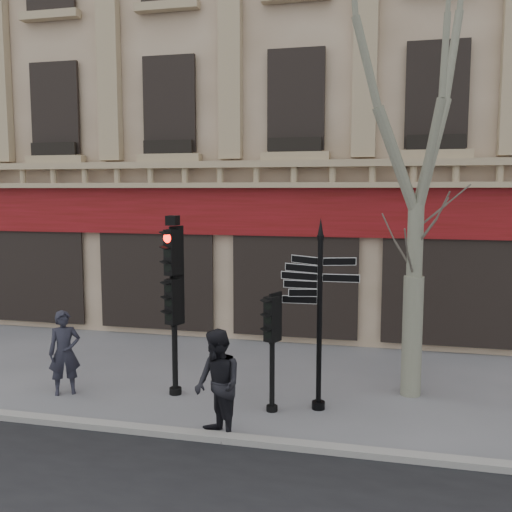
% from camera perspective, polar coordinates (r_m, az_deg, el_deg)
% --- Properties ---
extents(ground, '(80.00, 80.00, 0.00)m').
position_cam_1_polar(ground, '(11.21, -0.39, -15.23)').
color(ground, slate).
rests_on(ground, ground).
extents(kerb, '(80.00, 0.25, 0.12)m').
position_cam_1_polar(kerb, '(9.95, -2.38, -17.82)').
color(kerb, gray).
rests_on(kerb, ground).
extents(building, '(28.00, 15.52, 18.00)m').
position_cam_1_polar(building, '(23.24, 7.24, 18.54)').
color(building, tan).
rests_on(building, ground).
extents(fingerpost, '(1.73, 1.73, 3.67)m').
position_cam_1_polar(fingerpost, '(10.72, 6.41, -2.60)').
color(fingerpost, black).
rests_on(fingerpost, ground).
extents(traffic_signal_main, '(0.48, 0.40, 3.67)m').
position_cam_1_polar(traffic_signal_main, '(11.58, -8.23, -2.67)').
color(traffic_signal_main, black).
rests_on(traffic_signal_main, ground).
extents(traffic_signal_secondary, '(0.45, 0.39, 2.22)m').
position_cam_1_polar(traffic_signal_secondary, '(10.74, 1.63, -7.53)').
color(traffic_signal_secondary, black).
rests_on(traffic_signal_secondary, ground).
extents(plane_tree, '(3.58, 3.58, 9.50)m').
position_cam_1_polar(plane_tree, '(11.97, 16.18, 18.39)').
color(plane_tree, gray).
rests_on(plane_tree, ground).
extents(pedestrian_a, '(0.76, 0.69, 1.74)m').
position_cam_1_polar(pedestrian_a, '(12.45, -18.60, -9.13)').
color(pedestrian_a, '#21212C').
rests_on(pedestrian_a, ground).
extents(pedestrian_b, '(1.13, 1.15, 1.87)m').
position_cam_1_polar(pedestrian_b, '(9.78, -3.86, -12.74)').
color(pedestrian_b, black).
rests_on(pedestrian_b, ground).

